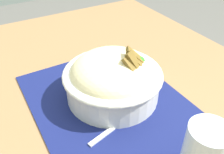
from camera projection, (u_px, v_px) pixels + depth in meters
The scene contains 4 objects.
table at pixel (106, 123), 0.60m from camera, with size 1.07×0.86×0.76m.
placemat at pixel (108, 100), 0.55m from camera, with size 0.38×0.31×0.00m, color #11194C.
bowl at pixel (112, 77), 0.53m from camera, with size 0.22×0.22×0.12m.
fork at pixel (116, 126), 0.48m from camera, with size 0.04×0.12×0.00m.
Camera 1 is at (0.37, -0.20, 1.13)m, focal length 39.25 mm.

